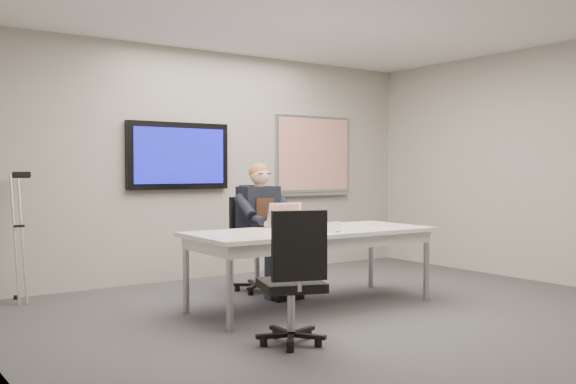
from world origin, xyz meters
TOP-DOWN VIEW (x-y plane):
  - floor at (0.00, 0.00)m, footprint 6.00×6.00m
  - wall_back at (0.00, 3.00)m, footprint 6.00×0.02m
  - wall_left at (-3.00, 0.00)m, footprint 0.02×6.00m
  - wall_right at (3.00, 0.00)m, footprint 0.02×6.00m
  - conference_table at (-0.08, 0.89)m, footprint 2.47×1.09m
  - tv_display at (-0.50, 2.95)m, footprint 1.30×0.09m
  - whiteboard at (1.55, 2.97)m, footprint 1.25×0.08m
  - office_chair_far at (-0.10, 1.90)m, footprint 0.52×0.52m
  - office_chair_near at (-1.05, -0.14)m, footprint 0.63×0.63m
  - seated_person at (-0.10, 1.64)m, footprint 0.44×0.75m
  - crutch at (-2.36, 2.76)m, footprint 0.41×0.74m
  - laptop at (-0.15, 1.17)m, footprint 0.39×0.38m
  - name_tent at (-0.08, 0.59)m, footprint 0.25×0.11m
  - pen at (-0.05, 0.57)m, footprint 0.04×0.13m

SIDE VIEW (x-z plane):
  - floor at x=0.00m, z-range -0.01..0.01m
  - office_chair_far at x=-0.10m, z-range -0.19..0.84m
  - office_chair_near at x=-1.05m, z-range -0.19..0.84m
  - seated_person at x=-0.10m, z-range -0.14..1.27m
  - conference_table at x=-0.08m, z-range 0.29..1.04m
  - crutch at x=-2.36m, z-range -0.03..1.37m
  - pen at x=-0.05m, z-range 0.75..0.76m
  - name_tent at x=-0.08m, z-range 0.75..0.85m
  - laptop at x=-0.15m, z-range 0.69..0.94m
  - wall_back at x=0.00m, z-range 0.00..2.80m
  - wall_left at x=-3.00m, z-range 0.00..2.80m
  - wall_right at x=3.00m, z-range 0.00..2.80m
  - tv_display at x=-0.50m, z-range 1.10..1.90m
  - whiteboard at x=1.55m, z-range 0.98..2.08m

